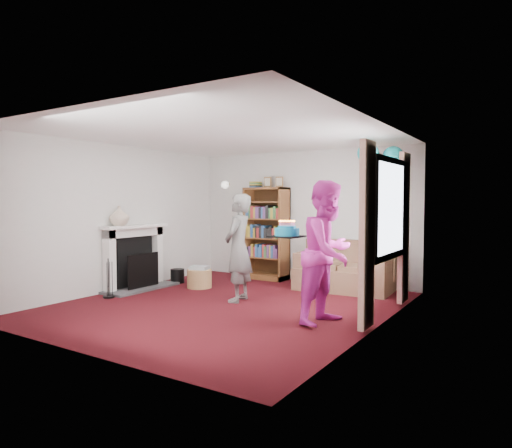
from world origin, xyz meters
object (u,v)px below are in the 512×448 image
Objects in this scene: bookcase at (267,234)px; person_magenta at (328,252)px; person_striped at (238,248)px; birthday_cake at (287,232)px; sofa at (345,271)px.

bookcase is 1.12× the size of person_magenta.
bookcase is at bearing -173.39° from person_striped.
birthday_cake is at bearing 55.87° from person_striped.
bookcase is at bearing 126.16° from birthday_cake.
person_magenta is (1.68, -0.44, 0.08)m from person_striped.
birthday_cake is (1.09, -0.44, 0.31)m from person_striped.
person_magenta is at bearing -45.61° from bookcase.
person_magenta is 0.64m from birthday_cake.
bookcase is at bearing 53.17° from person_magenta.
sofa is at bearing 90.70° from birthday_cake.
person_magenta is at bearing -77.07° from sofa.
person_magenta is at bearing 63.25° from person_striped.
person_striped reaches higher than sofa.
person_striped is 0.92× the size of person_magenta.
bookcase reaches higher than person_magenta.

